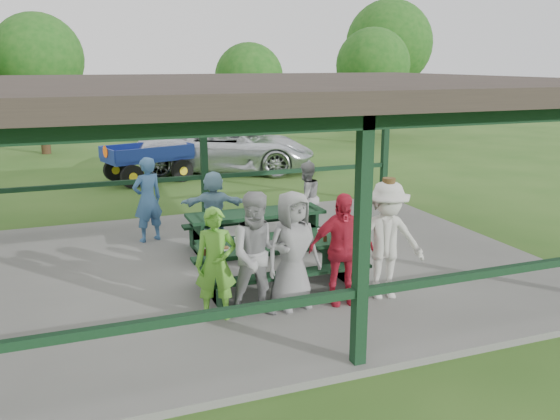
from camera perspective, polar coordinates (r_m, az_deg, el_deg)
name	(u,v)px	position (r m, az deg, el deg)	size (l,w,h in m)	color
ground	(257,269)	(10.67, -2.23, -5.73)	(90.00, 90.00, 0.00)	#2D571B
concrete_slab	(257,267)	(10.66, -2.23, -5.48)	(10.00, 8.00, 0.10)	slate
pavilion_structure	(255,89)	(10.05, -2.40, 11.52)	(10.60, 8.60, 3.24)	black
picnic_table_near	(279,260)	(9.41, -0.07, -4.79)	(2.56, 1.39, 0.75)	black
picnic_table_far	(256,226)	(11.30, -2.31, -1.54)	(2.60, 1.39, 0.75)	black
table_setting	(281,240)	(9.36, 0.06, -2.90)	(2.42, 0.45, 0.10)	white
contestant_green	(216,264)	(8.27, -6.19, -5.19)	(0.58, 0.38, 1.60)	#59A52F
contestant_grey_left	(259,255)	(8.25, -2.07, -4.38)	(0.88, 0.68, 1.81)	gray
contestant_grey_mid	(293,250)	(8.58, 1.23, -3.88)	(0.85, 0.55, 1.74)	gray
contestant_red	(341,249)	(8.78, 5.93, -3.73)	(0.99, 0.41, 1.68)	red
contestant_white_fedora	(386,240)	(9.06, 10.19, -2.89)	(1.30, 0.94, 1.86)	beige
spectator_lblue	(214,206)	(11.85, -6.39, 0.35)	(1.34, 0.43, 1.44)	#80ADC5
spectator_blue	(148,199)	(12.07, -12.63, 1.00)	(0.62, 0.41, 1.70)	#3C689E
spectator_grey	(306,198)	(12.41, 2.51, 1.20)	(0.73, 0.57, 1.50)	gray
pickup_truck	(227,148)	(20.05, -5.11, 6.01)	(2.68, 5.82, 1.62)	silver
farm_trailer	(148,162)	(18.77, -12.58, 4.54)	(3.53, 2.10, 1.22)	navy
tree_left	(37,59)	(25.51, -22.31, 13.30)	(3.50, 3.50, 5.48)	#302013
tree_mid	(249,78)	(24.88, -2.99, 12.58)	(2.80, 2.80, 4.38)	#302013
tree_right	(373,65)	(27.25, 8.92, 13.58)	(3.26, 3.26, 5.09)	#302013
tree_far_right	(389,44)	(30.40, 10.45, 15.45)	(4.19, 4.19, 6.55)	#302013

